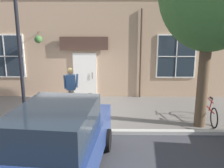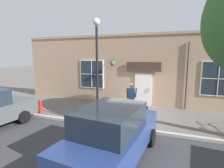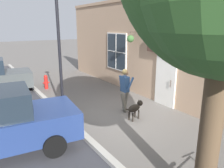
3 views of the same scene
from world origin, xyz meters
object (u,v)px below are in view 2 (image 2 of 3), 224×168
object	(u,v)px
parked_car_mid_block	(113,133)
fire_hydrant	(40,106)
pedestrian_walking	(131,95)
dog_on_leash	(145,107)
street_lamp	(97,57)

from	to	relation	value
parked_car_mid_block	fire_hydrant	bearing A→B (deg)	-118.72
pedestrian_walking	dog_on_leash	size ratio (longest dim) A/B	1.79
dog_on_leash	street_lamp	world-z (taller)	street_lamp
dog_on_leash	parked_car_mid_block	world-z (taller)	parked_car_mid_block
pedestrian_walking	street_lamp	xyz separation A→B (m)	(2.16, -1.11, 2.13)
parked_car_mid_block	street_lamp	xyz separation A→B (m)	(-2.52, -1.65, 2.30)
street_lamp	dog_on_leash	bearing A→B (deg)	136.88
dog_on_leash	street_lamp	bearing A→B (deg)	-43.12
pedestrian_walking	parked_car_mid_block	world-z (taller)	parked_car_mid_block
dog_on_leash	fire_hydrant	xyz separation A→B (m)	(1.57, -5.74, -0.05)
street_lamp	fire_hydrant	bearing A→B (deg)	-97.13
pedestrian_walking	street_lamp	world-z (taller)	street_lamp
pedestrian_walking	street_lamp	distance (m)	3.23
parked_car_mid_block	fire_hydrant	distance (m)	6.26
pedestrian_walking	street_lamp	size ratio (longest dim) A/B	0.36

